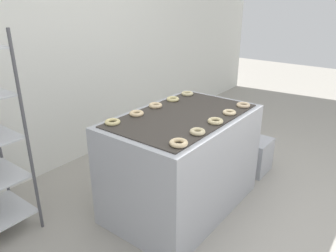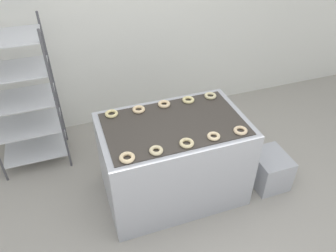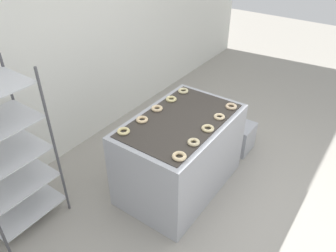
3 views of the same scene
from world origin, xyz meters
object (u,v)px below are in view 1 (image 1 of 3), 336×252
object	(u,v)px
donut_near_leftmost	(179,143)
donut_near_right	(229,112)
donut_near_center	(215,121)
glaze_bin	(250,154)
donut_near_rightmost	(243,105)
donut_far_rightmost	(187,93)
donut_far_leftmost	(113,122)
donut_far_left	(137,113)
donut_near_left	(198,132)
donut_far_right	(173,99)
donut_far_center	(155,105)
fryer_machine	(182,162)

from	to	relation	value
donut_near_leftmost	donut_near_right	bearing A→B (deg)	1.51
donut_near_center	glaze_bin	bearing A→B (deg)	5.31
donut_near_leftmost	donut_near_center	bearing A→B (deg)	1.26
donut_near_rightmost	donut_far_rightmost	bearing A→B (deg)	90.28
donut_near_center	donut_far_rightmost	size ratio (longest dim) A/B	1.03
donut_near_center	donut_far_rightmost	world-z (taller)	same
donut_far_leftmost	donut_far_left	distance (m)	0.24
donut_near_center	donut_far_leftmost	size ratio (longest dim) A/B	1.02
glaze_bin	donut_near_leftmost	xyz separation A→B (m)	(-1.43, -0.10, 0.68)
donut_near_rightmost	donut_far_left	distance (m)	0.92
glaze_bin	donut_far_rightmost	size ratio (longest dim) A/B	3.38
donut_near_left	donut_far_left	size ratio (longest dim) A/B	0.94
glaze_bin	donut_near_right	distance (m)	0.99
donut_near_left	donut_far_leftmost	size ratio (longest dim) A/B	0.93
donut_far_leftmost	donut_far_right	size ratio (longest dim) A/B	1.01
donut_near_center	donut_near_left	bearing A→B (deg)	-178.82
donut_near_center	donut_near_rightmost	distance (m)	0.48
donut_near_rightmost	glaze_bin	bearing A→B (deg)	10.25
donut_far_center	glaze_bin	bearing A→B (deg)	-27.84
donut_near_left	donut_near_right	distance (m)	0.49
fryer_machine	donut_far_center	xyz separation A→B (m)	(0.01, 0.29, 0.44)
donut_near_rightmost	donut_far_leftmost	xyz separation A→B (m)	(-0.96, 0.59, -0.00)
fryer_machine	donut_near_leftmost	distance (m)	0.72
donut_far_center	donut_near_center	bearing A→B (deg)	-91.38
donut_near_leftmost	donut_far_leftmost	distance (m)	0.60
glaze_bin	donut_far_leftmost	distance (m)	1.66
donut_near_right	donut_near_rightmost	world-z (taller)	same
donut_near_left	donut_far_right	bearing A→B (deg)	49.35
donut_far_rightmost	donut_near_leftmost	bearing A→B (deg)	-148.43
donut_near_leftmost	donut_far_center	distance (m)	0.77
donut_near_left	glaze_bin	bearing A→B (deg)	4.46
donut_far_center	donut_far_right	xyz separation A→B (m)	(0.24, -0.01, -0.00)
fryer_machine	donut_far_rightmost	world-z (taller)	donut_far_rightmost
donut_near_right	donut_near_left	bearing A→B (deg)	-178.41
donut_near_left	donut_far_rightmost	distance (m)	0.93
donut_far_leftmost	glaze_bin	bearing A→B (deg)	-19.47
donut_near_leftmost	donut_far_rightmost	size ratio (longest dim) A/B	1.05
donut_near_leftmost	donut_near_rightmost	world-z (taller)	donut_near_leftmost
donut_near_leftmost	donut_near_center	xyz separation A→B (m)	(0.48, 0.01, -0.00)
donut_near_rightmost	donut_far_right	bearing A→B (deg)	111.67
donut_near_leftmost	donut_near_left	distance (m)	0.23
donut_near_left	donut_far_center	size ratio (longest dim) A/B	0.94
glaze_bin	donut_far_right	xyz separation A→B (m)	(-0.70, 0.49, 0.68)
donut_near_center	donut_far_right	size ratio (longest dim) A/B	1.03
donut_near_leftmost	fryer_machine	bearing A→B (deg)	32.22
donut_near_right	donut_far_leftmost	world-z (taller)	same
donut_near_right	donut_far_left	size ratio (longest dim) A/B	0.93
donut_near_center	donut_near_rightmost	world-z (taller)	same
donut_near_right	donut_far_rightmost	distance (m)	0.62
donut_near_left	donut_far_rightmost	size ratio (longest dim) A/B	0.95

